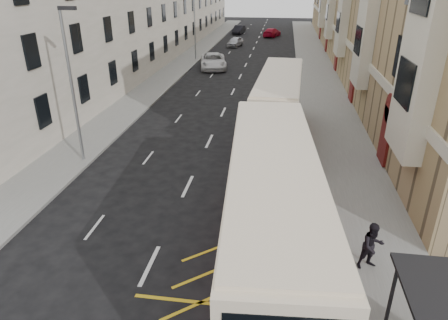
% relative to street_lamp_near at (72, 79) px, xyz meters
% --- Properties ---
extents(pavement_right, '(4.00, 120.00, 0.15)m').
position_rel_street_lamp_near_xyz_m(pavement_right, '(14.35, 18.00, -4.56)').
color(pavement_right, slate).
rests_on(pavement_right, ground).
extents(pavement_left, '(3.00, 120.00, 0.15)m').
position_rel_street_lamp_near_xyz_m(pavement_left, '(-1.15, 18.00, -4.56)').
color(pavement_left, slate).
rests_on(pavement_left, ground).
extents(kerb_right, '(0.25, 120.00, 0.15)m').
position_rel_street_lamp_near_xyz_m(kerb_right, '(12.35, 18.00, -4.56)').
color(kerb_right, gray).
rests_on(kerb_right, ground).
extents(kerb_left, '(0.25, 120.00, 0.15)m').
position_rel_street_lamp_near_xyz_m(kerb_left, '(0.35, 18.00, -4.56)').
color(kerb_left, gray).
rests_on(kerb_left, ground).
extents(road_markings, '(10.00, 110.00, 0.01)m').
position_rel_street_lamp_near_xyz_m(road_markings, '(6.35, 33.00, -4.63)').
color(road_markings, silver).
rests_on(road_markings, ground).
extents(terrace_left, '(9.18, 79.00, 13.25)m').
position_rel_street_lamp_near_xyz_m(terrace_left, '(-7.08, 33.50, 1.88)').
color(terrace_left, beige).
rests_on(terrace_left, ground).
extents(guard_railing, '(0.06, 6.56, 1.01)m').
position_rel_street_lamp_near_xyz_m(guard_railing, '(12.60, -6.25, -3.78)').
color(guard_railing, '#AE1F2C').
rests_on(guard_railing, pavement_right).
extents(street_lamp_near, '(0.93, 0.18, 8.00)m').
position_rel_street_lamp_near_xyz_m(street_lamp_near, '(0.00, 0.00, 0.00)').
color(street_lamp_near, gray).
rests_on(street_lamp_near, pavement_left).
extents(street_lamp_far, '(0.93, 0.18, 8.00)m').
position_rel_street_lamp_near_xyz_m(street_lamp_far, '(0.00, 30.00, 0.00)').
color(street_lamp_far, gray).
rests_on(street_lamp_far, pavement_left).
extents(double_decker_front, '(3.45, 11.73, 4.61)m').
position_rel_street_lamp_near_xyz_m(double_decker_front, '(10.58, -8.07, -2.29)').
color(double_decker_front, beige).
rests_on(double_decker_front, ground).
extents(double_decker_rear, '(2.93, 10.76, 4.25)m').
position_rel_street_lamp_near_xyz_m(double_decker_rear, '(10.53, 4.57, -2.47)').
color(double_decker_rear, beige).
rests_on(double_decker_rear, ground).
extents(pedestrian_mid, '(1.04, 0.93, 1.75)m').
position_rel_street_lamp_near_xyz_m(pedestrian_mid, '(14.05, -7.11, -3.61)').
color(pedestrian_mid, black).
rests_on(pedestrian_mid, pavement_right).
extents(pedestrian_far, '(1.19, 0.94, 1.89)m').
position_rel_street_lamp_near_xyz_m(pedestrian_far, '(12.83, -9.71, -3.54)').
color(pedestrian_far, black).
rests_on(pedestrian_far, pavement_right).
extents(white_van, '(3.89, 6.36, 1.65)m').
position_rel_street_lamp_near_xyz_m(white_van, '(2.92, 25.49, -3.81)').
color(white_van, white).
rests_on(white_van, ground).
extents(car_silver, '(2.41, 4.24, 1.36)m').
position_rel_street_lamp_near_xyz_m(car_silver, '(3.49, 41.17, -3.96)').
color(car_silver, '#B7B9C1').
rests_on(car_silver, ground).
extents(car_dark, '(2.11, 4.64, 1.48)m').
position_rel_street_lamp_near_xyz_m(car_dark, '(2.45, 55.58, -3.90)').
color(car_dark, black).
rests_on(car_dark, ground).
extents(car_red, '(3.30, 5.33, 1.44)m').
position_rel_street_lamp_near_xyz_m(car_red, '(8.46, 52.54, -3.92)').
color(car_red, '#AC0721').
rests_on(car_red, ground).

